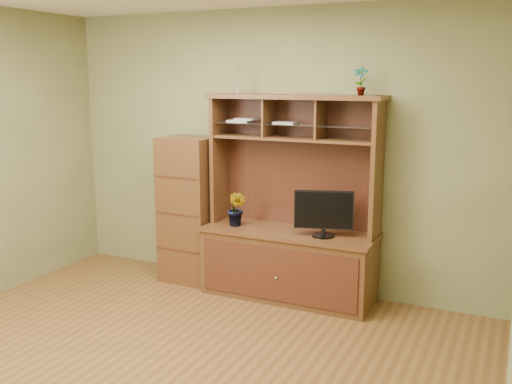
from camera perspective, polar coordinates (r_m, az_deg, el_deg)
The scene contains 8 objects.
room at distance 3.86m, azimuth -10.46°, elevation 0.74°, with size 4.54×4.04×2.74m.
media_hutch at distance 5.39m, azimuth 3.38°, elevation -5.12°, with size 1.66×0.61×1.90m.
monitor at distance 5.11m, azimuth 6.78°, elevation -2.07°, with size 0.51×0.20×0.42m.
orchid_plant at distance 5.45m, azimuth -1.94°, elevation -1.68°, with size 0.19×0.15×0.34m, color #385D1F.
top_plant at distance 5.05m, azimuth 10.42°, elevation 10.89°, with size 0.13×0.09×0.25m, color #376724.
reed_diffuser at distance 5.48m, azimuth -1.75°, elevation 10.96°, with size 0.06×0.06×0.28m.
magazines at distance 5.41m, azimuth 0.05°, elevation 7.12°, with size 0.69×0.17×0.04m.
side_cabinet at distance 5.83m, azimuth -6.61°, elevation -1.73°, with size 0.53×0.48×1.47m.
Camera 1 is at (2.23, -3.07, 2.05)m, focal length 40.00 mm.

